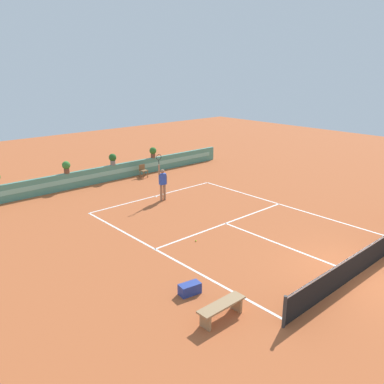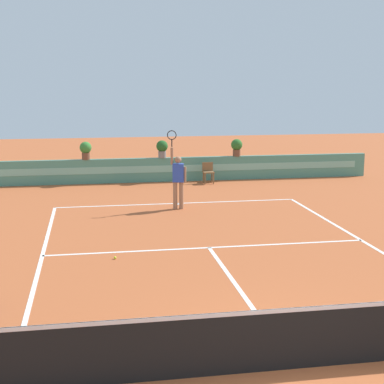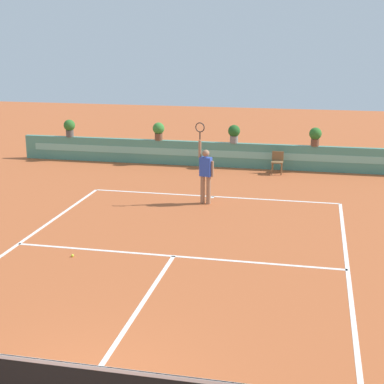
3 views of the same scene
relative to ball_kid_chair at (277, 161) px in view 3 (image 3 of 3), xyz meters
name	(u,v)px [view 3 (image 3 of 3)]	position (x,y,z in m)	size (l,w,h in m)	color
ground_plane	(170,262)	(-1.85, -9.66, -0.48)	(60.00, 60.00, 0.00)	#B2562D
court_lines	(177,251)	(-1.85, -8.94, -0.47)	(8.32, 11.94, 0.01)	white
back_wall_barrier	(233,155)	(-1.85, 0.73, 0.02)	(18.00, 0.21, 1.00)	#4C8E7A
ball_kid_chair	(277,161)	(0.00, 0.00, 0.00)	(0.44, 0.44, 0.85)	brown
tennis_player	(206,171)	(-1.94, -4.62, 0.57)	(0.61, 0.28, 2.58)	#9E7051
tennis_ball_near_baseline	(72,256)	(-4.23, -9.81, -0.44)	(0.07, 0.07, 0.07)	#CCE033
potted_plant_far_left	(69,127)	(-8.83, 0.73, 0.93)	(0.48, 0.48, 0.72)	#514C47
potted_plant_centre	(234,133)	(-1.80, 0.73, 0.93)	(0.48, 0.48, 0.72)	gray
potted_plant_left	(159,130)	(-4.92, 0.73, 0.93)	(0.48, 0.48, 0.72)	brown
potted_plant_right	(315,135)	(1.37, 0.73, 0.93)	(0.48, 0.48, 0.72)	brown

